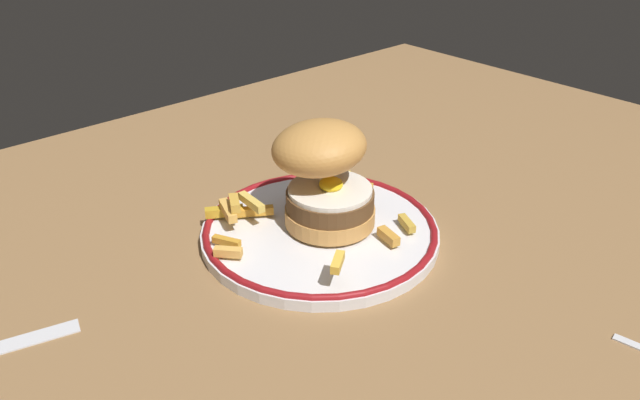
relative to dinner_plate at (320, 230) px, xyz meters
The scene contains 4 objects.
ground_plane 7.42cm from the dinner_plate, 135.09° to the right, with size 145.28×104.73×4.00cm, color olive.
dinner_plate is the anchor object (origin of this frame).
burger 6.60cm from the dinner_plate, 27.86° to the left, with size 14.14×14.27×11.60cm.
fries_pile 4.55cm from the dinner_plate, 131.81° to the left, with size 22.41×19.83×2.96cm.
Camera 1 is at (-32.52, -37.22, 36.08)cm, focal length 34.14 mm.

